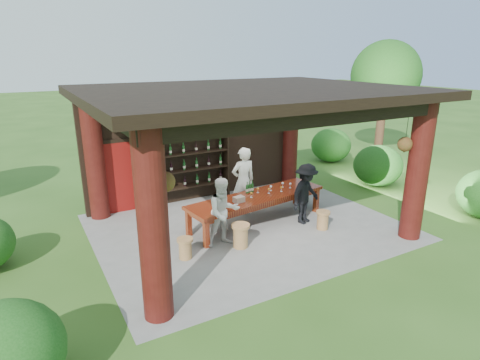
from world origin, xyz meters
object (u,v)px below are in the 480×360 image
guest_woman (224,212)px  guest_man (306,194)px  host (243,181)px  wine_shelf (184,163)px  tasting_table (257,200)px  stool_far_left (185,248)px  stool_near_left (241,235)px  napkin_basket (239,199)px  stool_near_right (323,220)px

guest_woman → guest_man: size_ratio=1.01×
guest_man → host: bearing=110.8°
wine_shelf → guest_woman: bearing=-95.0°
tasting_table → stool_far_left: 2.55m
guest_man → tasting_table: bearing=132.8°
tasting_table → stool_near_left: 1.50m
guest_woman → napkin_basket: bearing=39.9°
wine_shelf → stool_near_left: 3.46m
stool_near_left → stool_near_right: bearing=-3.6°
wine_shelf → tasting_table: size_ratio=0.70×
stool_near_right → wine_shelf: bearing=123.5°
wine_shelf → guest_man: (2.17, -2.93, -0.43)m
wine_shelf → stool_far_left: (-1.30, -3.21, -0.97)m
host → napkin_basket: size_ratio=7.21×
host → guest_woman: (-1.34, -1.43, -0.13)m
host → napkin_basket: (-0.64, -0.90, -0.12)m
wine_shelf → tasting_table: (1.06, -2.33, -0.58)m
tasting_table → guest_man: 1.27m
stool_far_left → napkin_basket: (1.72, 0.71, 0.57)m
tasting_table → guest_man: size_ratio=2.49×
host → napkin_basket: 1.12m
stool_near_right → guest_woman: 2.67m
napkin_basket → stool_near_right: bearing=-27.4°
host → stool_far_left: bearing=35.9°
stool_near_left → stool_near_right: (2.30, -0.14, -0.05)m
wine_shelf → stool_near_left: wine_shelf is taller
stool_near_left → napkin_basket: 1.07m
wine_shelf → stool_far_left: 3.60m
tasting_table → stool_near_right: 1.74m
stool_near_left → stool_far_left: size_ratio=1.20×
stool_far_left → host: (2.37, 1.61, 0.69)m
guest_man → napkin_basket: size_ratio=6.12×
guest_woman → stool_near_right: bearing=-7.2°
stool_far_left → napkin_basket: 1.95m
guest_woman → napkin_basket: 0.87m
guest_woman → wine_shelf: bearing=87.7°
stool_far_left → guest_woman: bearing=10.1°
tasting_table → guest_woman: bearing=-152.3°
tasting_table → napkin_basket: (-0.64, -0.17, 0.18)m
tasting_table → host: size_ratio=2.12×
stool_near_left → host: size_ratio=0.30×
napkin_basket → guest_man: bearing=-13.8°
wine_shelf → stool_near_right: size_ratio=5.87×
host → guest_man: size_ratio=1.18×
stool_far_left → guest_woman: 1.19m
tasting_table → stool_near_left: size_ratio=7.09×
napkin_basket → stool_near_left: bearing=-116.8°
tasting_table → stool_far_left: size_ratio=8.53×
wine_shelf → host: bearing=-56.3°
guest_man → guest_woman: bearing=163.7°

